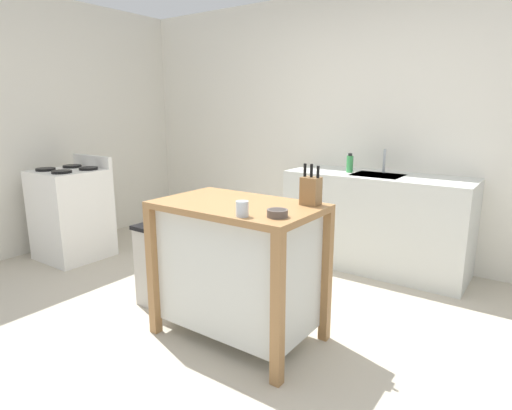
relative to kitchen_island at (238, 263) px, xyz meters
name	(u,v)px	position (x,y,z in m)	size (l,w,h in m)	color
ground_plane	(240,340)	(0.05, -0.05, -0.51)	(6.81, 6.81, 0.00)	#BCB29E
wall_back	(370,127)	(0.05, 2.09, 0.79)	(5.81, 0.10, 2.60)	silver
wall_left	(74,125)	(-2.85, 0.72, 0.79)	(0.10, 2.74, 2.60)	silver
kitchen_island	(238,263)	(0.00, 0.00, 0.00)	(1.03, 0.63, 0.90)	#9E7042
knife_block	(311,190)	(0.39, 0.22, 0.49)	(0.11, 0.09, 0.25)	olive
bowl_ceramic_small	(277,213)	(0.39, -0.15, 0.42)	(0.11, 0.11, 0.04)	#564C47
drinking_cup	(242,209)	(0.23, -0.25, 0.44)	(0.07, 0.07, 0.09)	silver
trash_bin	(162,265)	(-0.75, 0.03, -0.19)	(0.36, 0.28, 0.63)	#B7B2A8
sink_counter	(375,221)	(0.28, 1.74, -0.06)	(1.66, 0.60, 0.89)	silver
sink_faucet	(384,161)	(0.28, 1.88, 0.49)	(0.02, 0.02, 0.22)	#B7BCC1
bottle_dish_soap	(350,164)	(0.01, 1.71, 0.47)	(0.06, 0.06, 0.18)	green
stove	(72,213)	(-2.30, 0.26, -0.05)	(0.60, 0.60, 1.01)	white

